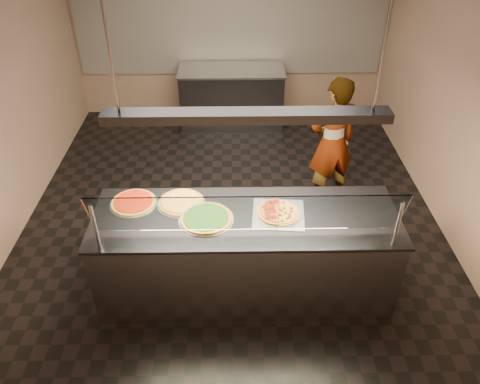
{
  "coord_description": "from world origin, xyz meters",
  "views": [
    {
      "loc": [
        0.02,
        -4.52,
        3.61
      ],
      "look_at": [
        0.09,
        -0.89,
        1.02
      ],
      "focal_mm": 35.0,
      "sensor_mm": 36.0,
      "label": 1
    }
  ],
  "objects_px": {
    "perforated_tray": "(278,214)",
    "half_pizza_sausage": "(289,212)",
    "pizza_spatula": "(177,201)",
    "worker": "(332,143)",
    "half_pizza_pepperoni": "(268,211)",
    "pizza_spinach": "(206,218)",
    "serving_counter": "(245,254)",
    "heat_lamp_housing": "(247,116)",
    "pizza_cheese": "(181,202)",
    "prep_table": "(232,97)",
    "pizza_tomato": "(133,202)",
    "sneeze_guard": "(247,214)"
  },
  "relations": [
    {
      "from": "half_pizza_pepperoni",
      "to": "worker",
      "type": "height_order",
      "value": "worker"
    },
    {
      "from": "sneeze_guard",
      "to": "pizza_cheese",
      "type": "xyz_separation_m",
      "value": [
        -0.61,
        0.56,
        -0.28
      ]
    },
    {
      "from": "pizza_spinach",
      "to": "heat_lamp_housing",
      "type": "distance_m",
      "value": 1.07
    },
    {
      "from": "perforated_tray",
      "to": "pizza_spinach",
      "type": "xyz_separation_m",
      "value": [
        -0.67,
        -0.06,
        0.01
      ]
    },
    {
      "from": "perforated_tray",
      "to": "half_pizza_pepperoni",
      "type": "bearing_deg",
      "value": 179.12
    },
    {
      "from": "perforated_tray",
      "to": "half_pizza_sausage",
      "type": "xyz_separation_m",
      "value": [
        0.09,
        -0.0,
        0.02
      ]
    },
    {
      "from": "sneeze_guard",
      "to": "worker",
      "type": "bearing_deg",
      "value": 60.04
    },
    {
      "from": "half_pizza_sausage",
      "to": "pizza_tomato",
      "type": "relative_size",
      "value": 0.91
    },
    {
      "from": "pizza_spatula",
      "to": "worker",
      "type": "relative_size",
      "value": 0.14
    },
    {
      "from": "half_pizza_sausage",
      "to": "prep_table",
      "type": "relative_size",
      "value": 0.24
    },
    {
      "from": "perforated_tray",
      "to": "heat_lamp_housing",
      "type": "bearing_deg",
      "value": -174.76
    },
    {
      "from": "worker",
      "to": "heat_lamp_housing",
      "type": "height_order",
      "value": "heat_lamp_housing"
    },
    {
      "from": "sneeze_guard",
      "to": "half_pizza_pepperoni",
      "type": "relative_size",
      "value": 6.4
    },
    {
      "from": "serving_counter",
      "to": "worker",
      "type": "distance_m",
      "value": 1.92
    },
    {
      "from": "half_pizza_sausage",
      "to": "serving_counter",
      "type": "bearing_deg",
      "value": -176.33
    },
    {
      "from": "heat_lamp_housing",
      "to": "serving_counter",
      "type": "bearing_deg",
      "value": -90.0
    },
    {
      "from": "pizza_spatula",
      "to": "heat_lamp_housing",
      "type": "xyz_separation_m",
      "value": [
        0.65,
        -0.22,
        0.99
      ]
    },
    {
      "from": "half_pizza_pepperoni",
      "to": "pizza_spatula",
      "type": "relative_size",
      "value": 1.81
    },
    {
      "from": "worker",
      "to": "half_pizza_sausage",
      "type": "bearing_deg",
      "value": 47.21
    },
    {
      "from": "serving_counter",
      "to": "pizza_spinach",
      "type": "height_order",
      "value": "pizza_spinach"
    },
    {
      "from": "half_pizza_pepperoni",
      "to": "perforated_tray",
      "type": "bearing_deg",
      "value": -0.88
    },
    {
      "from": "prep_table",
      "to": "half_pizza_pepperoni",
      "type": "bearing_deg",
      "value": -84.81
    },
    {
      "from": "half_pizza_pepperoni",
      "to": "pizza_spinach",
      "type": "relative_size",
      "value": 0.8
    },
    {
      "from": "perforated_tray",
      "to": "pizza_tomato",
      "type": "relative_size",
      "value": 1.14
    },
    {
      "from": "perforated_tray",
      "to": "heat_lamp_housing",
      "type": "relative_size",
      "value": 0.22
    },
    {
      "from": "half_pizza_sausage",
      "to": "pizza_spatula",
      "type": "distance_m",
      "value": 1.06
    },
    {
      "from": "half_pizza_pepperoni",
      "to": "pizza_tomato",
      "type": "relative_size",
      "value": 0.91
    },
    {
      "from": "pizza_spatula",
      "to": "worker",
      "type": "bearing_deg",
      "value": 37.34
    },
    {
      "from": "pizza_cheese",
      "to": "pizza_spatula",
      "type": "bearing_deg",
      "value": 179.88
    },
    {
      "from": "pizza_cheese",
      "to": "heat_lamp_housing",
      "type": "distance_m",
      "value": 1.2
    },
    {
      "from": "half_pizza_sausage",
      "to": "pizza_spinach",
      "type": "distance_m",
      "value": 0.76
    },
    {
      "from": "pizza_cheese",
      "to": "pizza_tomato",
      "type": "relative_size",
      "value": 1.02
    },
    {
      "from": "worker",
      "to": "prep_table",
      "type": "bearing_deg",
      "value": -79.13
    },
    {
      "from": "pizza_cheese",
      "to": "prep_table",
      "type": "distance_m",
      "value": 3.55
    },
    {
      "from": "half_pizza_pepperoni",
      "to": "pizza_spinach",
      "type": "distance_m",
      "value": 0.58
    },
    {
      "from": "pizza_tomato",
      "to": "perforated_tray",
      "type": "bearing_deg",
      "value": -8.06
    },
    {
      "from": "pizza_cheese",
      "to": "pizza_tomato",
      "type": "height_order",
      "value": "same"
    },
    {
      "from": "pizza_spinach",
      "to": "pizza_tomato",
      "type": "bearing_deg",
      "value": 160.06
    },
    {
      "from": "perforated_tray",
      "to": "pizza_spinach",
      "type": "distance_m",
      "value": 0.67
    },
    {
      "from": "half_pizza_pepperoni",
      "to": "prep_table",
      "type": "bearing_deg",
      "value": 95.19
    },
    {
      "from": "pizza_spatula",
      "to": "pizza_spinach",
      "type": "bearing_deg",
      "value": -41.39
    },
    {
      "from": "pizza_tomato",
      "to": "prep_table",
      "type": "distance_m",
      "value": 3.64
    },
    {
      "from": "sneeze_guard",
      "to": "prep_table",
      "type": "distance_m",
      "value": 4.12
    },
    {
      "from": "serving_counter",
      "to": "perforated_tray",
      "type": "xyz_separation_m",
      "value": [
        0.3,
        0.03,
        0.47
      ]
    },
    {
      "from": "half_pizza_sausage",
      "to": "worker",
      "type": "xyz_separation_m",
      "value": [
        0.69,
        1.51,
        -0.13
      ]
    },
    {
      "from": "serving_counter",
      "to": "pizza_spinach",
      "type": "xyz_separation_m",
      "value": [
        -0.36,
        -0.03,
        0.48
      ]
    },
    {
      "from": "perforated_tray",
      "to": "worker",
      "type": "distance_m",
      "value": 1.7
    },
    {
      "from": "pizza_tomato",
      "to": "worker",
      "type": "relative_size",
      "value": 0.27
    },
    {
      "from": "half_pizza_sausage",
      "to": "pizza_tomato",
      "type": "height_order",
      "value": "half_pizza_sausage"
    },
    {
      "from": "worker",
      "to": "pizza_tomato",
      "type": "bearing_deg",
      "value": 13.15
    }
  ]
}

